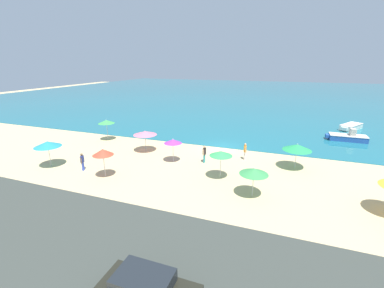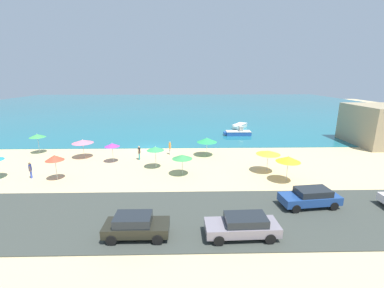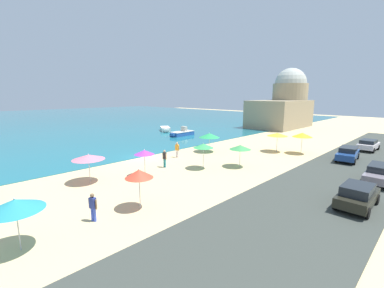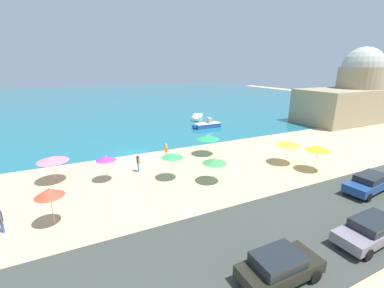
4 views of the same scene
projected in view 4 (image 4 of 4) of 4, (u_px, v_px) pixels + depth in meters
The scene contains 20 objects.
ground_plane at pixel (133, 155), 28.52m from camera, with size 160.00×160.00×0.00m, color #D3B883.
sea at pixel (89, 99), 75.89m from camera, with size 150.00×110.00×0.05m, color #1D6A79.
coastal_road at pixel (217, 260), 13.00m from camera, with size 80.00×8.00×0.06m, color #393E38.
beach_umbrella_0 at pixel (208, 137), 28.06m from camera, with size 2.50×2.50×2.36m.
beach_umbrella_1 at pixel (214, 161), 21.30m from camera, with size 2.05×2.05×2.21m.
beach_umbrella_2 at pixel (318, 148), 23.61m from camera, with size 2.25×2.25×2.57m.
beach_umbrella_3 at pixel (106, 158), 21.49m from camera, with size 1.71×1.71×2.34m.
beach_umbrella_6 at pixel (49, 192), 15.38m from camera, with size 1.71×1.71×2.54m.
beach_umbrella_7 at pixel (172, 155), 21.83m from camera, with size 1.88×1.88×2.45m.
beach_umbrella_8 at pixel (288, 143), 25.40m from camera, with size 2.44×2.44×2.40m.
beach_umbrella_9 at pixel (53, 159), 21.34m from camera, with size 2.50×2.50×2.32m.
bather_0 at pixel (166, 150), 27.03m from camera, with size 0.30×0.56×1.69m.
bather_1 at pixel (0, 219), 15.02m from camera, with size 0.34×0.54×1.61m.
bather_2 at pixel (138, 162), 23.74m from camera, with size 0.24×0.57×1.70m.
parked_car_0 at pixel (279, 266), 11.55m from camera, with size 3.96×1.84×1.46m.
parked_car_2 at pixel (371, 230), 14.18m from camera, with size 4.54×1.96×1.39m.
parked_car_4 at pixel (368, 183), 19.80m from camera, with size 4.54×2.19×1.43m.
skiff_nearshore at pixel (198, 117), 47.02m from camera, with size 3.54×4.34×0.76m.
skiff_offshore at pixel (207, 125), 40.86m from camera, with size 4.53×1.73×1.53m.
harbor_fortress at pixel (350, 94), 44.85m from camera, with size 15.38×8.75×12.64m.
Camera 4 is at (-5.78, -27.11, 9.47)m, focal length 24.00 mm.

